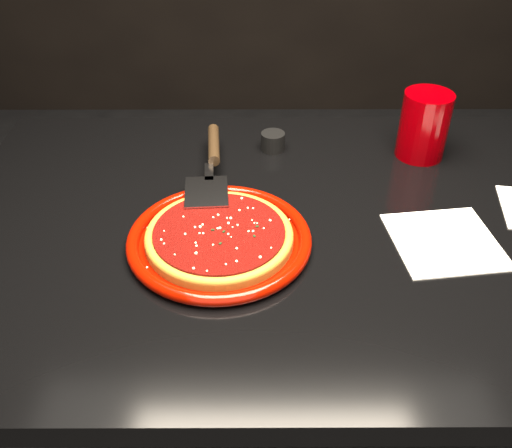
{
  "coord_description": "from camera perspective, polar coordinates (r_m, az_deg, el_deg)",
  "views": [
    {
      "loc": [
        -0.06,
        -0.79,
        1.34
      ],
      "look_at": [
        -0.06,
        -0.03,
        0.77
      ],
      "focal_mm": 40.0,
      "sensor_mm": 36.0,
      "label": 1
    }
  ],
  "objects": [
    {
      "name": "pizza_crust",
      "position": [
        0.93,
        -3.69,
        -1.38
      ],
      "size": [
        0.27,
        0.27,
        0.01
      ],
      "primitive_type": "cylinder",
      "rotation": [
        0.0,
        0.0,
        -0.13
      ],
      "color": "brown",
      "rests_on": "plate"
    },
    {
      "name": "ramekin",
      "position": [
        1.19,
        1.7,
        8.26
      ],
      "size": [
        0.06,
        0.06,
        0.04
      ],
      "primitive_type": "cylinder",
      "rotation": [
        0.0,
        0.0,
        -0.39
      ],
      "color": "black",
      "rests_on": "table"
    },
    {
      "name": "napkin_a",
      "position": [
        0.99,
        18.34,
        -1.65
      ],
      "size": [
        0.19,
        0.19,
        0.0
      ],
      "primitive_type": "cube",
      "rotation": [
        0.0,
        0.0,
        0.13
      ],
      "color": "white",
      "rests_on": "table"
    },
    {
      "name": "pizza_sauce",
      "position": [
        0.93,
        -3.71,
        -0.88
      ],
      "size": [
        0.24,
        0.24,
        0.01
      ],
      "primitive_type": "cylinder",
      "rotation": [
        0.0,
        0.0,
        -0.13
      ],
      "color": "#640C08",
      "rests_on": "plate"
    },
    {
      "name": "basil_flecks",
      "position": [
        0.92,
        -3.73,
        -0.62
      ],
      "size": [
        0.19,
        0.19,
        0.0
      ],
      "primitive_type": null,
      "color": "black",
      "rests_on": "plate"
    },
    {
      "name": "cup",
      "position": [
        1.2,
        16.44,
        9.44
      ],
      "size": [
        0.11,
        0.11,
        0.13
      ],
      "primitive_type": "cylinder",
      "rotation": [
        0.0,
        0.0,
        0.18
      ],
      "color": "#830003",
      "rests_on": "table"
    },
    {
      "name": "pizza_crust_rim",
      "position": [
        0.93,
        -3.7,
        -1.09
      ],
      "size": [
        0.27,
        0.27,
        0.02
      ],
      "primitive_type": "torus",
      "rotation": [
        0.0,
        0.0,
        -0.13
      ],
      "color": "brown",
      "rests_on": "plate"
    },
    {
      "name": "parmesan_dusting",
      "position": [
        0.92,
        -3.73,
        -0.58
      ],
      "size": [
        0.21,
        0.21,
        0.01
      ],
      "primitive_type": null,
      "color": "beige",
      "rests_on": "plate"
    },
    {
      "name": "table",
      "position": [
        1.25,
        2.79,
        -13.73
      ],
      "size": [
        1.2,
        0.8,
        0.75
      ],
      "primitive_type": "cube",
      "color": "black",
      "rests_on": "floor"
    },
    {
      "name": "pizza_server",
      "position": [
        1.08,
        -4.47,
        5.98
      ],
      "size": [
        0.11,
        0.33,
        0.02
      ],
      "primitive_type": null,
      "rotation": [
        0.0,
        0.0,
        0.07
      ],
      "color": "#B8BAC0",
      "rests_on": "plate"
    },
    {
      "name": "plate",
      "position": [
        0.93,
        -3.68,
        -1.55
      ],
      "size": [
        0.34,
        0.34,
        0.02
      ],
      "primitive_type": "cylinder",
      "rotation": [
        0.0,
        0.0,
        -0.13
      ],
      "color": "#6D0801",
      "rests_on": "table"
    }
  ]
}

